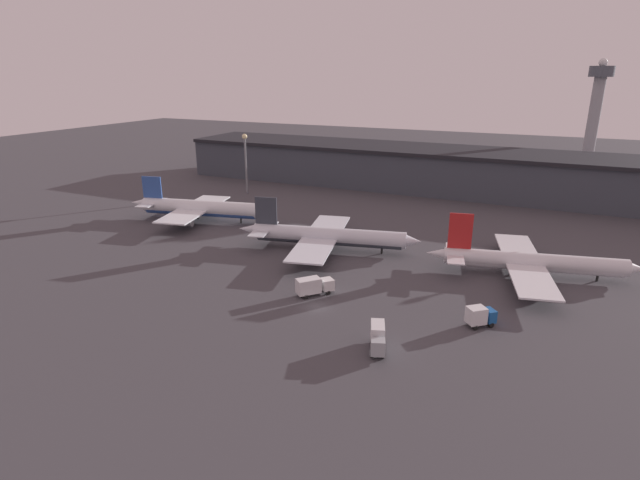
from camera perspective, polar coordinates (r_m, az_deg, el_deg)
The scene contains 10 objects.
ground at distance 91.92m, azimuth -0.37°, elevation -7.64°, with size 600.00×600.00×0.00m, color #423F44.
terminal_building at distance 186.50m, azimuth 13.65°, elevation 7.84°, with size 196.21×29.96×14.87m.
airplane_0 at distance 147.40m, azimuth -13.67°, elevation 3.56°, with size 42.91×32.42×12.31m.
airplane_1 at distance 119.34m, azimuth 0.71°, elevation 0.44°, with size 44.16×37.30×12.27m.
airplane_2 at distance 113.00m, azimuth 22.88°, elevation -2.31°, with size 42.82×38.18×12.76m.
service_vehicle_0 at distance 95.65m, azimuth -0.74°, elevation -5.24°, with size 6.61×7.00×3.58m.
service_vehicle_2 at distance 78.37m, azimuth 6.61°, elevation -10.98°, with size 4.12×6.72×3.88m.
service_vehicle_3 at distance 88.65m, azimuth 17.80°, elevation -8.25°, with size 5.16×4.90×3.56m.
lamp_post_0 at distance 177.16m, azimuth -8.52°, elevation 9.60°, with size 1.80×1.80×20.74m.
control_tower at distance 229.40m, azimuth 28.92°, elevation 12.84°, with size 9.00×9.00×45.85m.
Camera 1 is at (35.05, -74.63, 40.64)m, focal length 28.00 mm.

